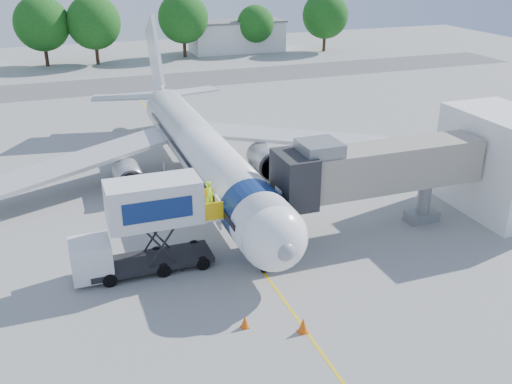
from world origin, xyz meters
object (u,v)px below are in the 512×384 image
object	(u,v)px
jet_bridge	(368,170)
ground_tug	(441,352)
catering_hiloader	(144,228)
aircraft	(201,150)

from	to	relation	value
jet_bridge	ground_tug	distance (m)	13.61
jet_bridge	ground_tug	size ratio (longest dim) A/B	3.42
jet_bridge	catering_hiloader	world-z (taller)	jet_bridge
aircraft	ground_tug	world-z (taller)	aircraft
jet_bridge	ground_tug	world-z (taller)	jet_bridge
aircraft	jet_bridge	size ratio (longest dim) A/B	2.71
catering_hiloader	jet_bridge	bearing A→B (deg)	0.01
aircraft	catering_hiloader	world-z (taller)	aircraft
catering_hiloader	ground_tug	size ratio (longest dim) A/B	2.09
aircraft	jet_bridge	distance (m)	13.77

